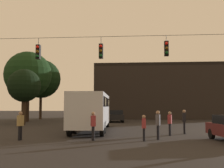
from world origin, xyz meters
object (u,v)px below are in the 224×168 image
(city_bus, at_px, (92,108))
(tree_behind_building, at_px, (41,79))
(tree_left_silhouette, at_px, (28,75))
(tree_right_far, at_px, (24,86))
(pedestrian_crossing_right, at_px, (20,124))
(pedestrian_crossing_center, at_px, (144,127))
(pedestrian_far_side, at_px, (184,120))
(car_far_left, at_px, (116,116))
(pedestrian_crossing_left, at_px, (93,124))
(pedestrian_trailing, at_px, (158,123))
(pedestrian_near_bus, at_px, (170,122))

(city_bus, height_order, tree_behind_building, tree_behind_building)
(tree_left_silhouette, xyz_separation_m, tree_right_far, (1.77, -5.51, -1.85))
(pedestrian_crossing_right, bearing_deg, pedestrian_crossing_center, 1.30)
(pedestrian_crossing_right, height_order, pedestrian_far_side, pedestrian_far_side)
(pedestrian_crossing_center, distance_m, tree_behind_building, 30.56)
(city_bus, height_order, car_far_left, city_bus)
(pedestrian_crossing_left, bearing_deg, tree_right_far, 125.85)
(car_far_left, distance_m, tree_right_far, 11.91)
(pedestrian_crossing_center, relative_size, tree_behind_building, 0.16)
(city_bus, xyz_separation_m, pedestrian_crossing_left, (1.08, -6.47, -0.90))
(pedestrian_crossing_right, bearing_deg, city_bus, 63.16)
(pedestrian_crossing_right, bearing_deg, pedestrian_trailing, 6.31)
(pedestrian_crossing_right, height_order, tree_behind_building, tree_behind_building)
(pedestrian_crossing_left, bearing_deg, pedestrian_crossing_right, -178.28)
(tree_right_far, bearing_deg, tree_behind_building, 100.68)
(pedestrian_far_side, bearing_deg, pedestrian_crossing_center, -124.72)
(pedestrian_far_side, bearing_deg, tree_right_far, 150.20)
(pedestrian_crossing_right, height_order, pedestrian_trailing, pedestrian_trailing)
(pedestrian_crossing_left, xyz_separation_m, pedestrian_trailing, (3.88, 0.78, 0.04))
(pedestrian_crossing_center, height_order, pedestrian_near_bus, pedestrian_near_bus)
(pedestrian_far_side, distance_m, tree_behind_building, 28.70)
(pedestrian_near_bus, bearing_deg, pedestrian_trailing, -112.67)
(car_far_left, xyz_separation_m, pedestrian_crossing_left, (-0.07, -19.22, 0.17))
(car_far_left, relative_size, pedestrian_near_bus, 2.68)
(pedestrian_crossing_right, distance_m, pedestrian_near_bus, 9.88)
(pedestrian_crossing_right, xyz_separation_m, pedestrian_near_bus, (9.31, 3.33, -0.04))
(city_bus, xyz_separation_m, car_far_left, (1.14, 12.75, -1.07))
(tree_behind_building, bearing_deg, car_far_left, -28.84)
(pedestrian_far_side, bearing_deg, pedestrian_trailing, -120.81)
(pedestrian_crossing_left, relative_size, tree_right_far, 0.28)
(pedestrian_crossing_right, relative_size, pedestrian_far_side, 0.97)
(city_bus, bearing_deg, tree_behind_building, 119.69)
(pedestrian_trailing, xyz_separation_m, tree_left_silhouette, (-15.53, 18.40, 5.14))
(car_far_left, relative_size, tree_right_far, 0.73)
(car_far_left, height_order, pedestrian_trailing, pedestrian_trailing)
(car_far_left, relative_size, pedestrian_crossing_center, 2.94)
(pedestrian_crossing_left, distance_m, tree_left_silhouette, 23.03)
(pedestrian_far_side, height_order, tree_right_far, tree_right_far)
(pedestrian_crossing_center, bearing_deg, car_far_left, 98.70)
(pedestrian_near_bus, xyz_separation_m, tree_behind_building, (-17.09, 22.78, 5.35))
(pedestrian_crossing_left, xyz_separation_m, pedestrian_crossing_center, (3.00, 0.04, -0.12))
(pedestrian_far_side, height_order, tree_left_silhouette, tree_left_silhouette)
(car_far_left, distance_m, pedestrian_far_side, 15.90)
(pedestrian_trailing, bearing_deg, pedestrian_far_side, 59.19)
(city_bus, bearing_deg, pedestrian_trailing, -48.91)
(pedestrian_crossing_left, xyz_separation_m, pedestrian_far_side, (6.11, 4.52, 0.04))
(pedestrian_crossing_right, distance_m, pedestrian_far_side, 11.50)
(pedestrian_near_bus, xyz_separation_m, tree_right_far, (-14.77, 10.47, 3.35))
(pedestrian_near_bus, xyz_separation_m, tree_left_silhouette, (-16.53, 15.98, 5.20))
(car_far_left, bearing_deg, tree_right_far, -150.83)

